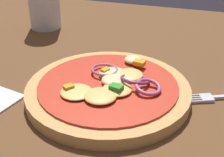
% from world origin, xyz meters
% --- Properties ---
extents(dining_table, '(1.30, 0.90, 0.03)m').
position_xyz_m(dining_table, '(0.00, 0.00, 0.02)').
color(dining_table, brown).
rests_on(dining_table, ground).
extents(pizza, '(0.24, 0.24, 0.04)m').
position_xyz_m(pizza, '(-0.02, -0.01, 0.04)').
color(pizza, tan).
rests_on(pizza, dining_table).
extents(fork, '(0.15, 0.07, 0.01)m').
position_xyz_m(fork, '(0.15, 0.04, 0.03)').
color(fork, silver).
rests_on(fork, dining_table).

